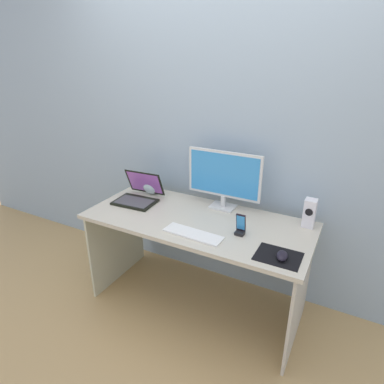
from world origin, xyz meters
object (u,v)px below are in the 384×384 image
at_px(fishbowl, 152,185).
at_px(mouse, 282,256).
at_px(laptop, 138,195).
at_px(phone_in_dock, 240,227).
at_px(speaker_right, 310,213).
at_px(monitor, 224,177).
at_px(keyboard_external, 193,234).

bearing_deg(fishbowl, mouse, -20.80).
bearing_deg(fishbowl, laptop, -93.95).
height_order(laptop, phone_in_dock, laptop).
bearing_deg(fishbowl, speaker_right, 0.79).
distance_m(laptop, mouse, 1.20).
distance_m(mouse, phone_in_dock, 0.33).
distance_m(monitor, laptop, 0.68).
bearing_deg(phone_in_dock, speaker_right, 40.78).
bearing_deg(mouse, keyboard_external, 170.53).
distance_m(keyboard_external, phone_in_dock, 0.30).
xyz_separation_m(monitor, keyboard_external, (-0.01, -0.45, -0.23)).
distance_m(monitor, mouse, 0.74).
xyz_separation_m(fishbowl, phone_in_dock, (0.86, -0.29, -0.02)).
height_order(monitor, mouse, monitor).
distance_m(speaker_right, keyboard_external, 0.77).
height_order(laptop, keyboard_external, laptop).
relative_size(fishbowl, keyboard_external, 0.40).
xyz_separation_m(speaker_right, keyboard_external, (-0.61, -0.45, -0.09)).
xyz_separation_m(speaker_right, fishbowl, (-1.21, -0.02, -0.02)).
relative_size(keyboard_external, phone_in_dock, 2.77).
xyz_separation_m(speaker_right, phone_in_dock, (-0.36, -0.31, -0.05)).
height_order(speaker_right, phone_in_dock, speaker_right).
bearing_deg(monitor, laptop, -163.04).
xyz_separation_m(speaker_right, mouse, (-0.06, -0.46, -0.07)).
distance_m(speaker_right, phone_in_dock, 0.47).
bearing_deg(speaker_right, mouse, -97.14).
xyz_separation_m(laptop, keyboard_external, (0.61, -0.26, -0.04)).
bearing_deg(monitor, fishbowl, -178.45).
relative_size(laptop, mouse, 3.24).
bearing_deg(keyboard_external, phone_in_dock, 32.24).
bearing_deg(speaker_right, laptop, -171.20).
bearing_deg(laptop, speaker_right, 8.80).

